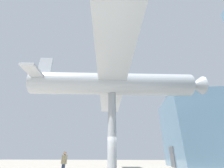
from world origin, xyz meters
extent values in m
cube|color=#60849E|center=(-9.50, 12.89, 4.14)|extent=(9.04, 12.83, 8.27)
cube|color=#51565B|center=(-9.50, 12.89, 8.57)|extent=(0.36, 12.19, 0.60)
cube|color=#51565B|center=(-9.50, 6.41, 1.15)|extent=(1.80, 0.12, 2.30)
cylinder|color=#999EA3|center=(0.00, 0.00, 2.91)|extent=(0.64, 0.64, 5.82)
cylinder|color=#B2B7BC|center=(0.00, 0.00, 6.74)|extent=(3.60, 13.41, 1.83)
cube|color=#B2B7BC|center=(0.00, 0.00, 6.74)|extent=(17.08, 4.48, 0.18)
cube|color=#B2B7BC|center=(0.79, -5.79, 6.87)|extent=(5.50, 1.72, 0.18)
cube|color=#B2B7BC|center=(0.79, -5.79, 8.06)|extent=(0.33, 1.11, 2.27)
cone|color=#B2B7BC|center=(-0.97, 7.14, 6.74)|extent=(1.69, 1.32, 1.56)
sphere|color=black|center=(-1.07, 7.87, 6.74)|extent=(0.44, 0.44, 0.44)
cube|color=#998C66|center=(-0.27, -3.47, 1.04)|extent=(0.42, 0.45, 0.58)
sphere|color=tan|center=(-0.27, -3.47, 1.45)|extent=(0.23, 0.23, 0.23)
camera|label=1|loc=(11.31, 1.13, 1.33)|focal=24.00mm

